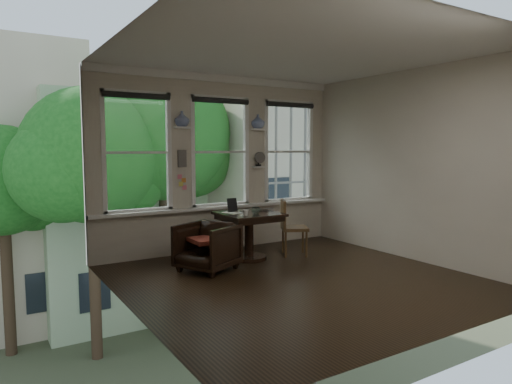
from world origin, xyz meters
TOP-DOWN VIEW (x-y plane):
  - ground at (0.00, 0.00)m, footprint 4.50×4.50m
  - ceiling at (0.00, 0.00)m, footprint 4.50×4.50m
  - wall_back at (0.00, 2.25)m, footprint 4.50×0.00m
  - wall_front at (0.00, -2.25)m, footprint 4.50×0.00m
  - wall_left at (-2.25, 0.00)m, footprint 0.00×4.50m
  - wall_right at (2.25, 0.00)m, footprint 0.00×4.50m
  - window_left at (-1.45, 2.25)m, footprint 1.10×0.12m
  - window_center at (0.00, 2.25)m, footprint 1.10×0.12m
  - window_right at (1.45, 2.25)m, footprint 1.10×0.12m
  - shelf_left at (-0.72, 2.15)m, footprint 0.26×0.16m
  - shelf_right at (0.72, 2.15)m, footprint 0.26×0.16m
  - intercom at (-0.72, 2.18)m, footprint 0.14×0.06m
  - sticky_notes at (-0.72, 2.19)m, footprint 0.16×0.01m
  - desk_fan at (0.72, 2.13)m, footprint 0.20×0.20m
  - vase_left at (-0.72, 2.15)m, footprint 0.24×0.24m
  - vase_right at (0.72, 2.15)m, footprint 0.24×0.24m
  - table at (0.04, 1.31)m, footprint 0.90×0.90m
  - armchair_left at (-0.82, 1.05)m, footprint 1.01×1.00m
  - cushion_red at (-0.82, 1.05)m, footprint 0.45×0.45m
  - side_chair_right at (0.82, 1.16)m, footprint 0.57×0.57m
  - laptop at (0.36, 1.39)m, footprint 0.40×0.32m
  - mug at (-0.17, 1.07)m, footprint 0.11×0.11m
  - drinking_glass at (0.06, 1.14)m, footprint 0.16×0.16m
  - tablet at (-0.14, 1.54)m, footprint 0.17×0.09m
  - papers at (-0.19, 1.44)m, footprint 0.28×0.34m

SIDE VIEW (x-z plane):
  - ground at x=0.00m, z-range 0.00..0.00m
  - armchair_left at x=-0.82m, z-range 0.00..0.69m
  - table at x=0.04m, z-range 0.00..0.75m
  - cushion_red at x=-0.82m, z-range 0.42..0.48m
  - side_chair_right at x=0.82m, z-range 0.00..0.92m
  - papers at x=-0.19m, z-range 0.75..0.75m
  - laptop at x=0.36m, z-range 0.75..0.78m
  - mug at x=-0.17m, z-range 0.75..0.84m
  - drinking_glass at x=0.06m, z-range 0.75..0.85m
  - tablet at x=-0.14m, z-range 0.75..0.97m
  - sticky_notes at x=-0.72m, z-range 1.13..1.37m
  - wall_back at x=0.00m, z-range -0.75..3.75m
  - wall_front at x=0.00m, z-range -0.75..3.75m
  - wall_left at x=-2.25m, z-range -0.75..3.75m
  - wall_right at x=2.25m, z-range -0.75..3.75m
  - desk_fan at x=0.72m, z-range 1.41..1.65m
  - intercom at x=-0.72m, z-range 1.46..1.74m
  - window_left at x=-1.45m, z-range 0.75..2.65m
  - window_center at x=0.00m, z-range 0.75..2.65m
  - window_right at x=1.45m, z-range 0.75..2.65m
  - shelf_left at x=-0.72m, z-range 2.08..2.12m
  - shelf_right at x=0.72m, z-range 2.08..2.12m
  - vase_left at x=-0.72m, z-range 2.12..2.36m
  - vase_right at x=0.72m, z-range 2.12..2.36m
  - ceiling at x=0.00m, z-range 3.00..3.00m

